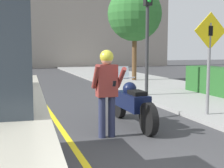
{
  "coord_description": "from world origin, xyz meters",
  "views": [
    {
      "loc": [
        -1.67,
        -3.32,
        1.74
      ],
      "look_at": [
        0.58,
        3.36,
        0.95
      ],
      "focal_mm": 50.0,
      "sensor_mm": 36.0,
      "label": 1
    }
  ],
  "objects_px": {
    "person_biker": "(107,84)",
    "traffic_light": "(148,18)",
    "street_tree": "(135,14)",
    "crossing_sign": "(209,54)",
    "motorcycle": "(132,103)"
  },
  "relations": [
    {
      "from": "traffic_light",
      "to": "street_tree",
      "type": "relative_size",
      "value": 0.8
    },
    {
      "from": "person_biker",
      "to": "crossing_sign",
      "type": "xyz_separation_m",
      "value": [
        2.92,
        0.82,
        0.57
      ]
    },
    {
      "from": "crossing_sign",
      "to": "street_tree",
      "type": "relative_size",
      "value": 0.52
    },
    {
      "from": "person_biker",
      "to": "traffic_light",
      "type": "height_order",
      "value": "traffic_light"
    },
    {
      "from": "motorcycle",
      "to": "traffic_light",
      "type": "relative_size",
      "value": 0.62
    },
    {
      "from": "crossing_sign",
      "to": "person_biker",
      "type": "bearing_deg",
      "value": -164.31
    },
    {
      "from": "person_biker",
      "to": "street_tree",
      "type": "bearing_deg",
      "value": 64.46
    },
    {
      "from": "traffic_light",
      "to": "street_tree",
      "type": "distance_m",
      "value": 5.48
    },
    {
      "from": "person_biker",
      "to": "crossing_sign",
      "type": "bearing_deg",
      "value": 15.69
    },
    {
      "from": "traffic_light",
      "to": "person_biker",
      "type": "bearing_deg",
      "value": -123.49
    },
    {
      "from": "crossing_sign",
      "to": "traffic_light",
      "type": "xyz_separation_m",
      "value": [
        -0.04,
        3.54,
        1.18
      ]
    },
    {
      "from": "motorcycle",
      "to": "crossing_sign",
      "type": "relative_size",
      "value": 0.96
    },
    {
      "from": "crossing_sign",
      "to": "street_tree",
      "type": "xyz_separation_m",
      "value": [
        1.63,
        8.71,
        1.92
      ]
    },
    {
      "from": "traffic_light",
      "to": "street_tree",
      "type": "xyz_separation_m",
      "value": [
        1.66,
        5.16,
        0.74
      ]
    },
    {
      "from": "traffic_light",
      "to": "street_tree",
      "type": "height_order",
      "value": "street_tree"
    }
  ]
}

